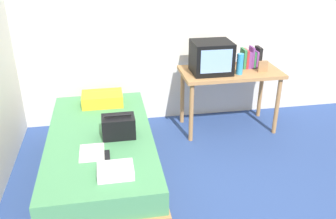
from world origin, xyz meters
TOP-DOWN VIEW (x-y plane):
  - ground_plane at (0.00, 0.00)m, footprint 8.00×8.00m
  - wall_back at (0.00, 2.00)m, footprint 5.20×0.10m
  - bed at (-1.03, 0.73)m, footprint 1.00×2.00m
  - desk at (0.51, 1.52)m, footprint 1.16×0.60m
  - tv at (0.26, 1.50)m, footprint 0.44×0.39m
  - water_bottle at (0.56, 1.39)m, footprint 0.08×0.08m
  - book_row at (0.78, 1.61)m, footprint 0.22×0.16m
  - picture_frame at (0.85, 1.41)m, footprint 0.11×0.02m
  - pillow at (-0.99, 1.43)m, footprint 0.44×0.30m
  - handbag at (-0.85, 0.66)m, footprint 0.30×0.20m
  - magazine at (-1.10, 0.41)m, footprint 0.21×0.29m
  - remote_dark at (-0.97, 0.32)m, footprint 0.04×0.16m
  - folded_towel at (-0.91, 0.05)m, footprint 0.28×0.22m

SIDE VIEW (x-z plane):
  - ground_plane at x=0.00m, z-range 0.00..0.00m
  - bed at x=-1.03m, z-range 0.00..0.47m
  - magazine at x=-1.10m, z-range 0.48..0.49m
  - remote_dark at x=-0.97m, z-range 0.48..0.50m
  - folded_towel at x=-0.91m, z-range 0.48..0.55m
  - pillow at x=-0.99m, z-range 0.48..0.61m
  - handbag at x=-0.85m, z-range 0.47..0.69m
  - desk at x=0.51m, z-range 0.28..1.03m
  - picture_frame at x=0.85m, z-range 0.75..0.88m
  - book_row at x=0.78m, z-range 0.73..0.98m
  - water_bottle at x=0.56m, z-range 0.75..0.99m
  - tv at x=0.26m, z-range 0.75..1.11m
  - wall_back at x=0.00m, z-range 0.00..2.60m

